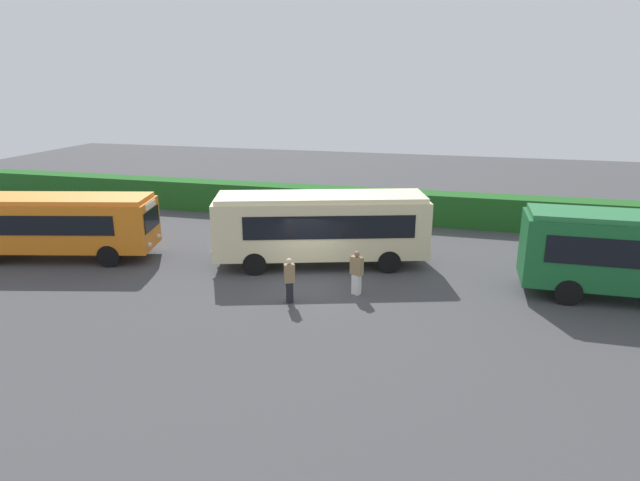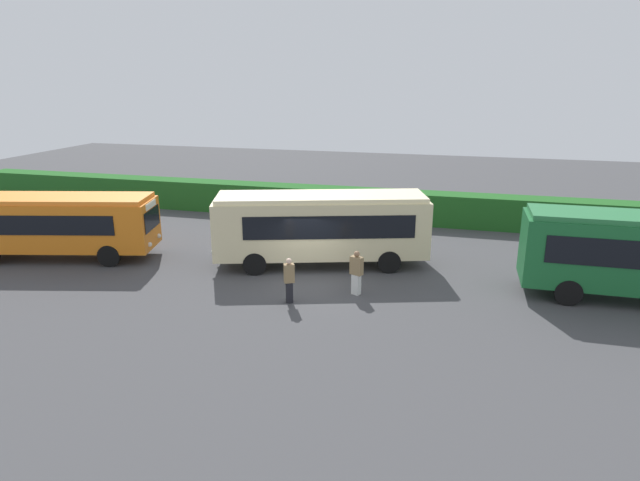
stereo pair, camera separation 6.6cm
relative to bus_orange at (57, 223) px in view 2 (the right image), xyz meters
The scene contains 8 objects.
ground_plane 12.30m from the bus_orange, ahead, with size 80.43×80.43×0.00m, color #424244.
bus_orange is the anchor object (origin of this frame).
bus_cream 12.25m from the bus_orange, 10.26° to the left, with size 9.68×5.21×3.25m.
person_left 3.69m from the bus_orange, 86.98° to the left, with size 0.44×0.35×1.90m.
person_center 4.47m from the bus_orange, 73.54° to the left, with size 0.49×0.30×1.70m.
person_right 12.23m from the bus_orange, 10.60° to the right, with size 0.46×0.41×1.75m.
person_far 14.32m from the bus_orange, ahead, with size 0.55×0.44×1.78m.
hedge_row 16.23m from the bus_orange, 41.33° to the left, with size 52.22×1.57×1.81m, color #1F5B1F.
Camera 2 is at (5.78, -19.89, 8.21)m, focal length 30.44 mm.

